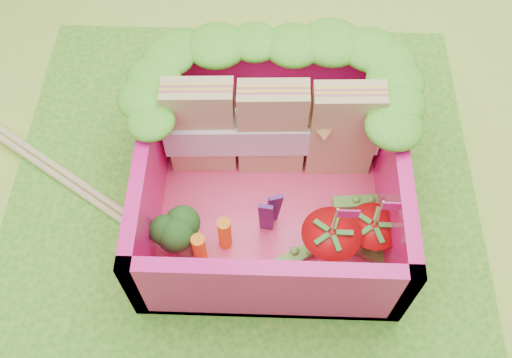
{
  "coord_description": "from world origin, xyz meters",
  "views": [
    {
      "loc": [
        0.12,
        -1.59,
        2.79
      ],
      "look_at": [
        0.08,
        -0.05,
        0.28
      ],
      "focal_mm": 40.0,
      "sensor_mm": 36.0,
      "label": 1
    }
  ],
  "objects": [
    {
      "name": "lettuce_ruffle",
      "position": [
        0.15,
        0.4,
        0.64
      ],
      "size": [
        1.43,
        0.77,
        0.11
      ],
      "color": "#2C921A",
      "rests_on": "bento_box"
    },
    {
      "name": "chopsticks",
      "position": [
        -1.02,
        0.08,
        0.05
      ],
      "size": [
        2.07,
        1.35,
        0.04
      ],
      "color": "#DDCA79",
      "rests_on": "placemat"
    },
    {
      "name": "ground",
      "position": [
        0.0,
        0.0,
        0.0
      ],
      "size": [
        14.0,
        14.0,
        0.0
      ],
      "primitive_type": "plane",
      "color": "#AAD33B",
      "rests_on": "ground"
    },
    {
      "name": "purple_wedges",
      "position": [
        0.15,
        -0.24,
        0.27
      ],
      "size": [
        0.11,
        0.08,
        0.38
      ],
      "color": "#421750",
      "rests_on": "bento_floor"
    },
    {
      "name": "carrot_sticks",
      "position": [
        -0.13,
        -0.37,
        0.2
      ],
      "size": [
        0.19,
        0.16,
        0.24
      ],
      "color": "orange",
      "rests_on": "bento_floor"
    },
    {
      "name": "sandwich_stack",
      "position": [
        0.16,
        0.2,
        0.39
      ],
      "size": [
        1.13,
        0.21,
        0.62
      ],
      "color": "tan",
      "rests_on": "bento_floor"
    },
    {
      "name": "strawberry_right",
      "position": [
        0.65,
        -0.33,
        0.22
      ],
      "size": [
        0.26,
        0.26,
        0.5
      ],
      "color": "red",
      "rests_on": "bento_floor"
    },
    {
      "name": "strawberry_left",
      "position": [
        0.44,
        -0.39,
        0.23
      ],
      "size": [
        0.29,
        0.29,
        0.53
      ],
      "color": "red",
      "rests_on": "bento_floor"
    },
    {
      "name": "snap_peas",
      "position": [
        0.54,
        -0.27,
        0.11
      ],
      "size": [
        0.65,
        0.47,
        0.05
      ],
      "color": "green",
      "rests_on": "bento_floor"
    },
    {
      "name": "bento_floor",
      "position": [
        0.15,
        -0.05,
        0.06
      ],
      "size": [
        1.3,
        1.3,
        0.05
      ],
      "primitive_type": "cube",
      "color": "#F43E6F",
      "rests_on": "placemat"
    },
    {
      "name": "bento_box",
      "position": [
        0.15,
        -0.05,
        0.31
      ],
      "size": [
        1.3,
        1.3,
        0.55
      ],
      "color": "#EC1376",
      "rests_on": "placemat"
    },
    {
      "name": "placemat",
      "position": [
        0.0,
        0.0,
        0.01
      ],
      "size": [
        2.6,
        2.6,
        0.03
      ],
      "primitive_type": "cube",
      "color": "#459F23",
      "rests_on": "ground"
    },
    {
      "name": "broccoli",
      "position": [
        -0.28,
        -0.35,
        0.25
      ],
      "size": [
        0.32,
        0.32,
        0.24
      ],
      "color": "#729F4D",
      "rests_on": "bento_floor"
    }
  ]
}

